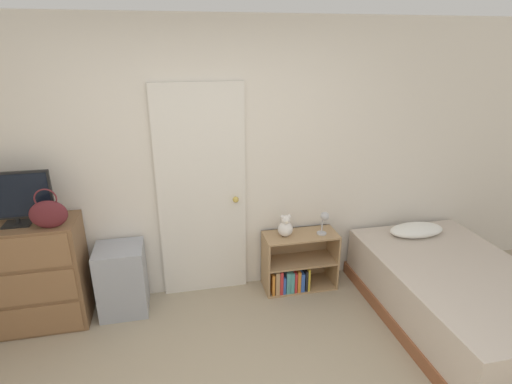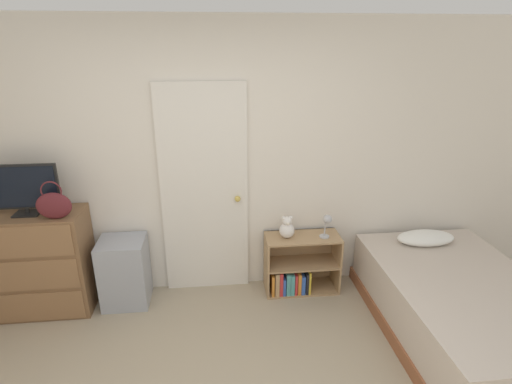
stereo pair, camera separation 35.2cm
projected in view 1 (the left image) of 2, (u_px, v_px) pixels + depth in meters
name	position (u px, v px, depth m)	size (l,w,h in m)	color
wall_back	(208.00, 165.00, 3.64)	(10.00, 0.06, 2.55)	silver
door_closed	(202.00, 195.00, 3.67)	(0.81, 0.09, 2.02)	silver
dresser	(33.00, 275.00, 3.37)	(0.83, 0.43, 0.95)	brown
tv	(12.00, 198.00, 3.11)	(0.59, 0.16, 0.44)	black
handbag	(48.00, 214.00, 3.09)	(0.28, 0.09, 0.33)	#591E23
storage_bin	(122.00, 279.00, 3.58)	(0.42, 0.38, 0.64)	#999EA8
bookshelf	(294.00, 267.00, 3.97)	(0.72, 0.32, 0.58)	tan
teddy_bear	(285.00, 227.00, 3.79)	(0.14, 0.14, 0.22)	silver
desk_lamp	(324.00, 219.00, 3.81)	(0.11, 0.10, 0.23)	#B2B2B7
bed	(457.00, 295.00, 3.47)	(1.24, 1.94, 0.62)	brown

